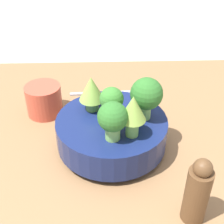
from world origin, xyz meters
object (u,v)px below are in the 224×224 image
Objects in this scene: bowl at (112,132)px; fork at (103,93)px; pepper_mill at (197,192)px; cup at (44,100)px.

fork is at bearing -85.28° from bowl.
bowl reaches higher than fork.
fork is (0.15, -0.42, -0.06)m from pepper_mill.
fork is at bearing -150.06° from cup.
cup is 0.49× the size of fork.
pepper_mill is 0.45m from fork.
bowl is 0.22m from cup.
cup is 0.18m from fork.
pepper_mill is (-0.13, 0.19, 0.02)m from bowl.
bowl is 2.65× the size of cup.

